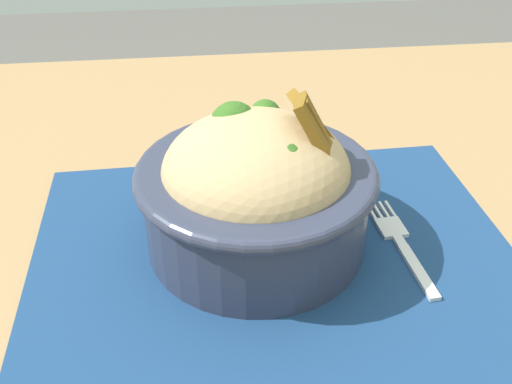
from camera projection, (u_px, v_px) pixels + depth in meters
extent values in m
cube|color=#99754C|center=(270.00, 249.00, 0.51)|extent=(1.04, 0.85, 0.03)
cylinder|color=olive|center=(492.00, 251.00, 1.05)|extent=(0.04, 0.04, 0.68)
cube|color=navy|center=(275.00, 257.00, 0.47)|extent=(0.40, 0.32, 0.00)
cylinder|color=#2D3347|center=(256.00, 206.00, 0.47)|extent=(0.18, 0.18, 0.07)
torus|color=#2D3347|center=(256.00, 173.00, 0.45)|extent=(0.19, 0.19, 0.01)
ellipsoid|color=tan|center=(256.00, 172.00, 0.45)|extent=(0.21, 0.21, 0.09)
sphere|color=#305C1D|center=(287.00, 162.00, 0.42)|extent=(0.03, 0.03, 0.03)
sphere|color=#305C1D|center=(234.00, 126.00, 0.46)|extent=(0.04, 0.04, 0.04)
sphere|color=#305C1D|center=(269.00, 115.00, 0.48)|extent=(0.03, 0.03, 0.03)
cylinder|color=orange|center=(276.00, 129.00, 0.46)|extent=(0.03, 0.02, 0.01)
cube|color=brown|center=(319.00, 137.00, 0.42)|extent=(0.04, 0.03, 0.06)
cube|color=brown|center=(319.00, 131.00, 0.43)|extent=(0.04, 0.02, 0.06)
cube|color=brown|center=(316.00, 125.00, 0.44)|extent=(0.04, 0.02, 0.05)
cube|color=silver|center=(418.00, 271.00, 0.45)|extent=(0.01, 0.06, 0.00)
cube|color=silver|center=(400.00, 242.00, 0.48)|extent=(0.01, 0.01, 0.00)
cube|color=silver|center=(391.00, 228.00, 0.50)|extent=(0.02, 0.03, 0.00)
cube|color=silver|center=(390.00, 210.00, 0.52)|extent=(0.00, 0.02, 0.00)
cube|color=silver|center=(384.00, 211.00, 0.52)|extent=(0.00, 0.02, 0.00)
cube|color=silver|center=(377.00, 211.00, 0.52)|extent=(0.00, 0.02, 0.00)
cube|color=silver|center=(371.00, 212.00, 0.52)|extent=(0.00, 0.02, 0.00)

